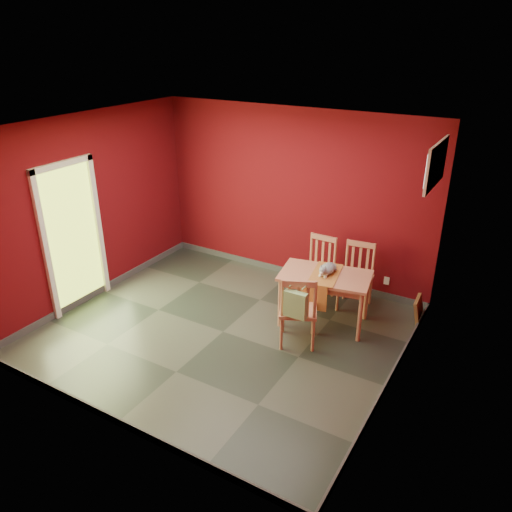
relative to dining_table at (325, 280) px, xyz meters
The scene contains 13 objects.
ground 1.53m from the dining_table, 139.58° to the right, with size 4.50×4.50×0.00m, color #2D342D.
room_shell 1.51m from the dining_table, 139.58° to the right, with size 4.50×4.50×4.50m.
doorway 3.56m from the dining_table, 158.41° to the right, with size 0.06×1.01×2.13m.
window 2.07m from the dining_table, ahead, with size 0.05×0.90×0.50m.
outlet_plate 1.27m from the dining_table, 63.46° to the left, with size 0.08×0.01×0.12m, color silver.
dining_table is the anchor object (origin of this frame).
table_runner 0.13m from the dining_table, 90.00° to the right, with size 0.47×0.78×0.37m.
chair_far_left 0.73m from the dining_table, 120.73° to the left, with size 0.46×0.46×0.96m.
chair_far_right 0.70m from the dining_table, 71.65° to the left, with size 0.50×0.50×0.97m.
chair_near 0.66m from the dining_table, 97.36° to the right, with size 0.61×0.61×0.99m.
tote_bag 0.86m from the dining_table, 91.32° to the right, with size 0.29×0.18×0.41m.
cat 0.19m from the dining_table, 75.48° to the left, with size 0.20×0.38×0.19m, color slate, non-canonical shape.
picture_frame 1.39m from the dining_table, 30.42° to the left, with size 0.14×0.37×0.37m.
Camera 1 is at (3.25, -4.67, 3.71)m, focal length 35.00 mm.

